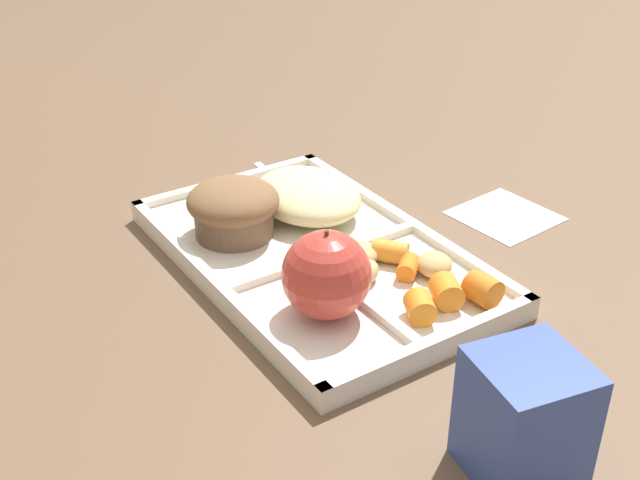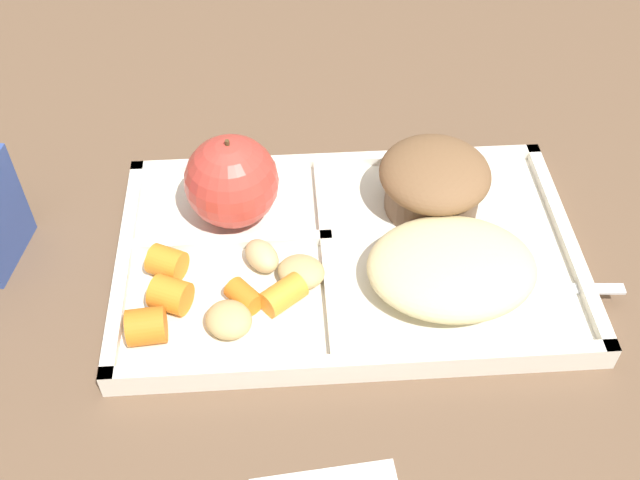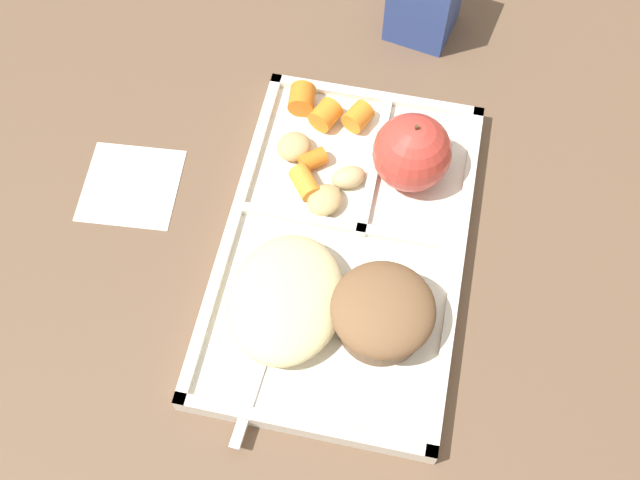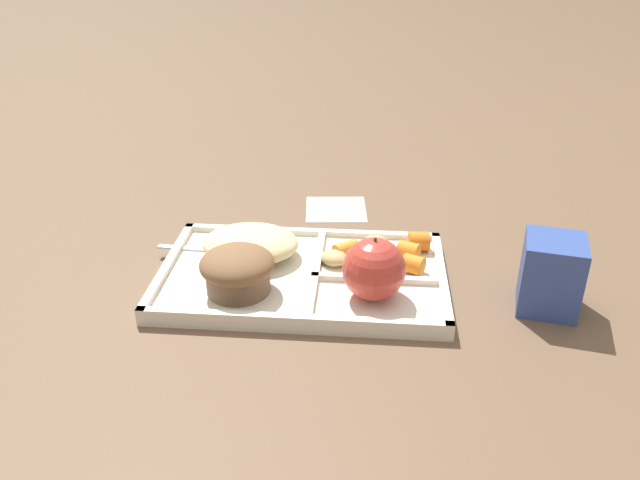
{
  "view_description": "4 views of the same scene",
  "coord_description": "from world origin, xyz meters",
  "px_view_note": "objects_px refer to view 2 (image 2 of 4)",
  "views": [
    {
      "loc": [
        -0.57,
        0.37,
        0.42
      ],
      "look_at": [
        -0.03,
        0.01,
        0.05
      ],
      "focal_mm": 45.91,
      "sensor_mm": 36.0,
      "label": 1
    },
    {
      "loc": [
        -0.05,
        -0.41,
        0.46
      ],
      "look_at": [
        -0.02,
        -0.02,
        0.05
      ],
      "focal_mm": 42.49,
      "sensor_mm": 36.0,
      "label": 2
    },
    {
      "loc": [
        0.33,
        0.05,
        0.65
      ],
      "look_at": [
        0.02,
        -0.02,
        0.05
      ],
      "focal_mm": 42.46,
      "sensor_mm": 36.0,
      "label": 3
    },
    {
      "loc": [
        -0.08,
        0.71,
        0.44
      ],
      "look_at": [
        -0.02,
        -0.03,
        0.05
      ],
      "focal_mm": 36.11,
      "sensor_mm": 36.0,
      "label": 4
    }
  ],
  "objects_px": {
    "plastic_fork": "(503,289)",
    "lunch_tray": "(347,257)",
    "green_apple": "(232,181)",
    "bran_muffin": "(434,181)"
  },
  "relations": [
    {
      "from": "lunch_tray",
      "to": "plastic_fork",
      "type": "distance_m",
      "value": 0.12
    },
    {
      "from": "lunch_tray",
      "to": "plastic_fork",
      "type": "height_order",
      "value": "lunch_tray"
    },
    {
      "from": "lunch_tray",
      "to": "green_apple",
      "type": "xyz_separation_m",
      "value": [
        -0.09,
        0.05,
        0.04
      ]
    },
    {
      "from": "bran_muffin",
      "to": "plastic_fork",
      "type": "xyz_separation_m",
      "value": [
        0.04,
        -0.09,
        -0.03
      ]
    },
    {
      "from": "lunch_tray",
      "to": "green_apple",
      "type": "height_order",
      "value": "green_apple"
    },
    {
      "from": "lunch_tray",
      "to": "plastic_fork",
      "type": "relative_size",
      "value": 2.22
    },
    {
      "from": "plastic_fork",
      "to": "lunch_tray",
      "type": "bearing_deg",
      "value": 157.92
    },
    {
      "from": "lunch_tray",
      "to": "bran_muffin",
      "type": "relative_size",
      "value": 4.01
    },
    {
      "from": "green_apple",
      "to": "bran_muffin",
      "type": "distance_m",
      "value": 0.17
    },
    {
      "from": "lunch_tray",
      "to": "bran_muffin",
      "type": "xyz_separation_m",
      "value": [
        0.08,
        0.05,
        0.03
      ]
    }
  ]
}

